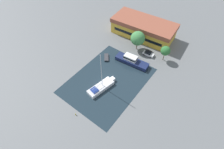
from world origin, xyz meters
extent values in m
plane|color=slate|center=(0.00, 0.00, 0.00)|extent=(440.00, 440.00, 0.00)
cube|color=#1E2D38|center=(0.00, 0.00, 0.00)|extent=(20.65, 27.57, 0.01)
cube|color=gold|center=(-3.56, 27.30, 2.37)|extent=(24.52, 12.50, 4.75)
cube|color=brown|center=(-3.56, 27.30, 5.58)|extent=(25.26, 12.88, 1.66)
cube|color=black|center=(-3.14, 21.95, 1.66)|extent=(2.40, 0.25, 3.32)
cube|color=black|center=(-3.14, 21.95, 2.61)|extent=(20.14, 1.61, 1.19)
cylinder|color=brown|center=(-0.96, 18.54, 1.46)|extent=(0.30, 0.30, 2.92)
sphere|color=#428447|center=(-0.96, 18.54, 4.85)|extent=(5.16, 5.16, 5.16)
cylinder|color=brown|center=(9.66, 19.22, 1.49)|extent=(0.24, 0.24, 2.97)
sphere|color=#2D6B33|center=(9.66, 19.22, 4.21)|extent=(3.29, 3.29, 3.29)
cube|color=silver|center=(4.33, 18.09, 0.64)|extent=(4.27, 2.15, 0.73)
cube|color=black|center=(4.17, 18.08, 1.33)|extent=(2.27, 1.78, 0.66)
cube|color=black|center=(5.25, 18.16, 1.30)|extent=(0.15, 1.47, 0.52)
cylinder|color=black|center=(5.55, 19.00, 0.30)|extent=(0.61, 0.24, 0.60)
cylinder|color=black|center=(5.67, 17.37, 0.30)|extent=(0.61, 0.24, 0.60)
cylinder|color=black|center=(2.99, 18.81, 0.30)|extent=(0.61, 0.24, 0.60)
cylinder|color=black|center=(3.12, 17.17, 0.30)|extent=(0.61, 0.24, 0.60)
cube|color=silver|center=(0.19, -3.86, 0.57)|extent=(4.59, 8.99, 1.14)
cube|color=silver|center=(1.10, 0.93, 0.57)|extent=(1.57, 1.44, 1.14)
cube|color=silver|center=(0.19, -3.86, 1.18)|extent=(4.41, 8.63, 0.08)
cylinder|color=silver|center=(0.31, -3.23, 7.47)|extent=(0.16, 0.16, 12.50)
cylinder|color=silver|center=(-0.05, -5.13, 2.32)|extent=(0.84, 3.81, 0.12)
cube|color=navy|center=(-0.25, -6.18, 1.37)|extent=(2.44, 2.25, 0.30)
cube|color=#19234C|center=(1.74, 11.12, 0.73)|extent=(11.97, 4.35, 1.46)
cube|color=black|center=(1.74, 11.12, 0.15)|extent=(12.09, 4.43, 0.18)
cube|color=white|center=(1.16, 11.06, 2.26)|extent=(4.65, 2.75, 1.61)
cube|color=black|center=(1.16, 11.06, 2.43)|extent=(4.75, 2.82, 0.51)
cube|color=#23282D|center=(-6.82, 7.71, 0.26)|extent=(3.33, 3.64, 0.51)
cube|color=#333338|center=(-6.82, 7.71, 0.55)|extent=(3.48, 3.80, 0.08)
cylinder|color=olive|center=(0.45, -14.96, 0.24)|extent=(0.22, 0.22, 0.48)
sphere|color=olive|center=(0.45, -14.96, 0.55)|extent=(0.24, 0.24, 0.24)
camera|label=1|loc=(22.16, -27.09, 43.64)|focal=28.00mm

